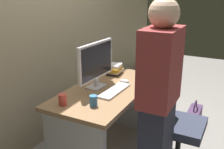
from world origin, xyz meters
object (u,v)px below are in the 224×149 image
keyboard (114,91)px  handbag (194,118)px  office_chair (174,127)px  book_stack (115,69)px  cup_by_monitor (63,100)px  cell_phone (144,75)px  person_at_desk (158,104)px  mouse (124,81)px  desk (108,109)px  monitor (96,63)px  cup_near_keyboard (93,101)px

keyboard → handbag: bearing=-30.2°
office_chair → book_stack: 0.94m
cup_by_monitor → book_stack: book_stack is taller
cup_by_monitor → cell_phone: (1.04, -0.35, -0.04)m
handbag → person_at_desk: bearing=175.6°
office_chair → cup_by_monitor: (-0.61, 0.82, 0.36)m
office_chair → book_stack: (0.33, 0.80, 0.37)m
office_chair → mouse: 0.68m
desk → cup_by_monitor: size_ratio=13.58×
person_at_desk → book_stack: size_ratio=7.24×
mouse → cell_phone: 0.33m
mouse → person_at_desk: bearing=-135.6°
desk → office_chair: office_chair is taller
keyboard → mouse: mouse is taller
book_stack → cup_by_monitor: bearing=178.3°
cup_by_monitor → handbag: cup_by_monitor is taller
cell_phone → monitor: bearing=169.8°
desk → person_at_desk: (-0.33, -0.62, 0.34)m
cell_phone → keyboard: bearing=-170.6°
monitor → keyboard: (-0.02, -0.21, -0.25)m
desk → cup_near_keyboard: 0.51m
person_at_desk → handbag: bearing=-4.4°
monitor → mouse: size_ratio=5.41×
mouse → monitor: bearing=142.7°
cup_by_monitor → cell_phone: cup_by_monitor is taller
desk → cell_phone: 0.61m
keyboard → monitor: bearing=86.5°
office_chair → person_at_desk: person_at_desk is taller
keyboard → desk: bearing=64.9°
monitor → cup_by_monitor: (-0.48, 0.05, -0.21)m
person_at_desk → cell_phone: size_ratio=11.38×
cup_near_keyboard → handbag: bearing=-25.4°
person_at_desk → cell_phone: (0.86, 0.43, -0.10)m
book_stack → cell_phone: size_ratio=1.57×
office_chair → cell_phone: size_ratio=6.53×
book_stack → cell_phone: bearing=-71.5°
cup_near_keyboard → book_stack: 0.86m
handbag → desk: bearing=142.2°
office_chair → book_stack: size_ratio=4.15×
office_chair → monitor: bearing=99.0°
desk → cup_by_monitor: bearing=162.9°
person_at_desk → mouse: size_ratio=16.39×
cup_by_monitor → book_stack: bearing=-1.7°
person_at_desk → cell_phone: bearing=26.8°
cup_near_keyboard → handbag: size_ratio=0.25×
cup_near_keyboard → book_stack: size_ratio=0.41×
cup_by_monitor → book_stack: (0.93, -0.03, 0.01)m
keyboard → mouse: (0.27, 0.02, 0.01)m
cup_by_monitor → cell_phone: bearing=-18.5°
desk → cup_by_monitor: (-0.52, 0.16, 0.28)m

